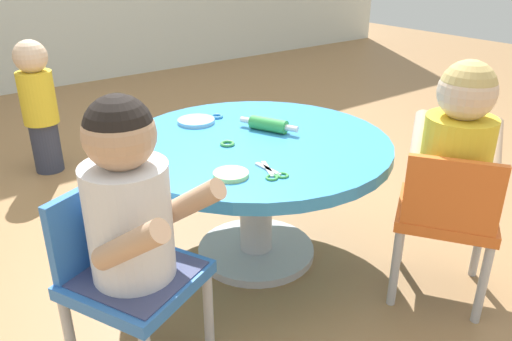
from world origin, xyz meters
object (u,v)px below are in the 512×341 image
object	(u,v)px
seated_child_left	(129,199)
child_chair_right	(446,215)
seated_child_right	(458,144)
craft_scissors	(273,173)
rolling_pin	(269,124)
craft_table	(256,167)
toddler_standing	(39,103)
child_chair_left	(126,273)

from	to	relation	value
seated_child_left	child_chair_right	bearing A→B (deg)	-17.74
seated_child_right	craft_scissors	world-z (taller)	seated_child_right
seated_child_right	rolling_pin	xyz separation A→B (m)	(-0.27, 0.58, -0.04)
rolling_pin	seated_child_right	bearing A→B (deg)	-65.40
seated_child_left	craft_scissors	size ratio (longest dim) A/B	3.65
craft_table	child_chair_right	world-z (taller)	child_chair_right
seated_child_left	child_chair_right	distance (m)	0.99
toddler_standing	seated_child_left	bearing A→B (deg)	-97.82
craft_table	craft_scissors	distance (m)	0.31
child_chair_left	seated_child_right	world-z (taller)	seated_child_right
child_chair_right	craft_scissors	xyz separation A→B (m)	(-0.46, 0.31, 0.16)
child_chair_left	rolling_pin	world-z (taller)	child_chair_left
child_chair_left	seated_child_right	size ratio (longest dim) A/B	1.05
toddler_standing	rolling_pin	bearing A→B (deg)	-69.15
seated_child_left	toddler_standing	size ratio (longest dim) A/B	0.76
toddler_standing	craft_scissors	xyz separation A→B (m)	(0.25, -1.53, 0.11)
rolling_pin	craft_scissors	xyz separation A→B (m)	(-0.22, -0.30, -0.02)
craft_scissors	rolling_pin	bearing A→B (deg)	53.24
child_chair_left	seated_child_left	xyz separation A→B (m)	(0.02, -0.04, 0.23)
craft_table	child_chair_left	distance (m)	0.65
craft_table	child_chair_left	bearing A→B (deg)	-159.04
seated_child_left	child_chair_left	bearing A→B (deg)	114.02
child_chair_left	craft_scissors	world-z (taller)	child_chair_left
seated_child_right	toddler_standing	xyz separation A→B (m)	(-0.74, 1.82, -0.17)
child_chair_right	rolling_pin	xyz separation A→B (m)	(-0.23, 0.61, 0.19)
seated_child_right	rolling_pin	size ratio (longest dim) A/B	2.32
seated_child_right	craft_table	bearing A→B (deg)	123.64
seated_child_left	seated_child_right	size ratio (longest dim) A/B	1.00
craft_table	rolling_pin	size ratio (longest dim) A/B	4.26
seated_child_left	seated_child_right	distance (m)	0.99
child_chair_right	toddler_standing	xyz separation A→B (m)	(-0.70, 1.84, 0.05)
craft_table	toddler_standing	distance (m)	1.33
craft_table	craft_scissors	xyz separation A→B (m)	(-0.13, -0.26, 0.11)
seated_child_left	child_chair_right	xyz separation A→B (m)	(0.92, -0.29, -0.23)
seated_child_left	child_chair_right	world-z (taller)	seated_child_left
child_chair_left	child_chair_right	size ratio (longest dim) A/B	1.00
craft_table	seated_child_left	xyz separation A→B (m)	(-0.59, -0.27, 0.17)
child_chair_right	craft_scissors	distance (m)	0.57
seated_child_left	rolling_pin	bearing A→B (deg)	24.71
child_chair_left	seated_child_left	world-z (taller)	seated_child_left
craft_table	child_chair_right	distance (m)	0.65
toddler_standing	rolling_pin	xyz separation A→B (m)	(0.47, -1.23, 0.13)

